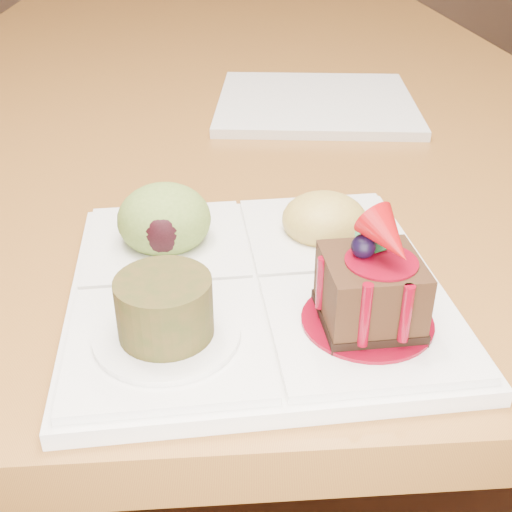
{
  "coord_description": "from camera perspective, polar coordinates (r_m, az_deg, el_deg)",
  "views": [
    {
      "loc": [
        -0.03,
        -1.14,
        1.02
      ],
      "look_at": [
        0.0,
        -0.75,
        0.79
      ],
      "focal_mm": 45.0,
      "sensor_mm": 36.0,
      "label": 1
    }
  ],
  "objects": [
    {
      "name": "ground",
      "position": [
        1.53,
        -2.03,
        -11.14
      ],
      "size": [
        6.0,
        6.0,
        0.0
      ],
      "primitive_type": "plane",
      "color": "brown"
    },
    {
      "name": "dining_table",
      "position": [
        1.19,
        -2.64,
        14.24
      ],
      "size": [
        1.0,
        1.8,
        0.75
      ],
      "color": "olive",
      "rests_on": "ground"
    },
    {
      "name": "sampler_plate",
      "position": [
        0.47,
        -0.28,
        -1.25
      ],
      "size": [
        0.28,
        0.28,
        0.1
      ],
      "rotation": [
        0.0,
        0.0,
        0.06
      ],
      "color": "silver",
      "rests_on": "dining_table"
    },
    {
      "name": "second_plate",
      "position": [
        0.89,
        5.32,
        13.43
      ],
      "size": [
        0.29,
        0.29,
        0.01
      ],
      "primitive_type": "cube",
      "rotation": [
        0.0,
        0.0,
        -0.11
      ],
      "color": "silver",
      "rests_on": "dining_table"
    }
  ]
}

